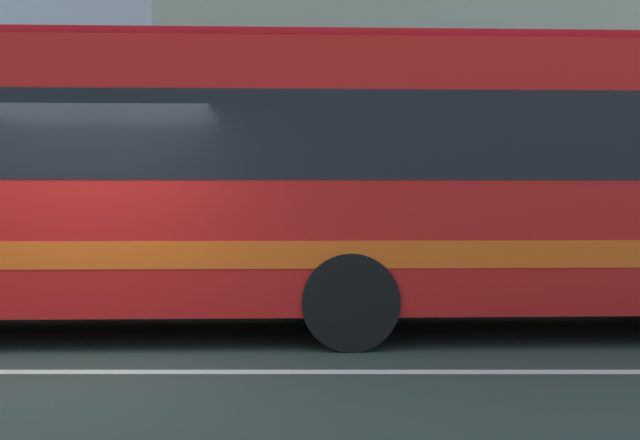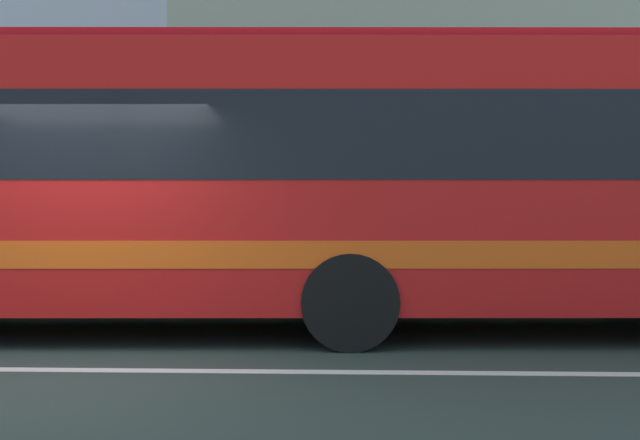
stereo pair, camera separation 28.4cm
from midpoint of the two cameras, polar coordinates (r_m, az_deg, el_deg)
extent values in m
plane|color=#2D3B33|center=(7.52, -19.61, -10.42)|extent=(160.00, 160.00, 0.00)
cube|color=silver|center=(7.52, -19.61, -10.39)|extent=(60.00, 0.16, 0.01)
cube|color=#346234|center=(12.49, 1.43, -3.20)|extent=(16.22, 1.10, 1.06)
cube|color=#B5B99A|center=(23.59, 21.17, 14.15)|extent=(23.55, 10.81, 13.55)
cube|color=red|center=(9.07, -3.61, 2.92)|extent=(11.86, 2.94, 2.84)
cube|color=black|center=(9.09, -3.62, 5.61)|extent=(11.16, 2.93, 0.91)
cube|color=#E85111|center=(9.08, -3.61, -2.01)|extent=(11.63, 2.96, 0.28)
cube|color=red|center=(9.23, -3.63, 12.15)|extent=(11.38, 2.52, 0.12)
cylinder|color=black|center=(8.00, 1.45, -6.00)|extent=(1.01, 0.32, 1.00)
cylinder|color=black|center=(10.27, 0.69, -4.36)|extent=(1.01, 0.32, 1.00)
camera|label=1|loc=(0.14, -90.90, -0.02)|focal=43.76mm
camera|label=2|loc=(0.14, 89.10, 0.02)|focal=43.76mm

